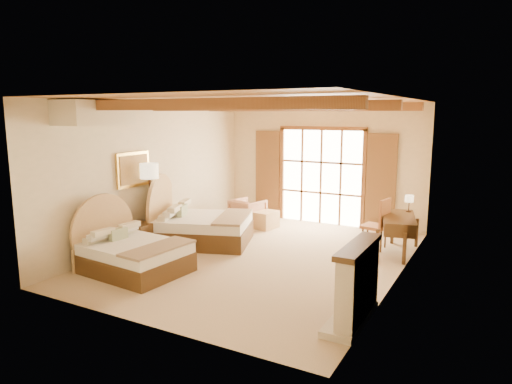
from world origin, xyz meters
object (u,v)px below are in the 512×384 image
Objects in this scene: bed_far at (197,225)px; desk at (398,233)px; bed_near at (129,252)px; armchair at (248,212)px; nightstand at (139,238)px.

desk is at bearing -1.87° from bed_far.
bed_near is 2.53× the size of armchair.
desk is (4.23, 1.36, 0.01)m from bed_far.
armchair is (0.20, 4.17, -0.02)m from bed_near.
bed_near reaches higher than armchair.
nightstand is at bearing -166.01° from desk.
bed_far is (-0.01, 2.20, 0.05)m from bed_near.
bed_far is at bearing 95.21° from bed_near.
bed_far reaches higher than armchair.
bed_near is 2.20m from bed_far.
bed_near is 4.17m from armchair.
armchair reaches higher than nightstand.
bed_far is at bearing 96.47° from armchair.
nightstand is at bearing -138.71° from bed_far.
nightstand is at bearing 128.82° from bed_near.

